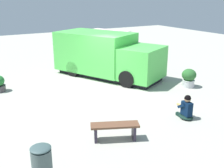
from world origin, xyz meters
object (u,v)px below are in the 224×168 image
(food_truck, at_px, (106,56))
(person_customer, at_px, (186,109))
(planter_flowering_far, at_px, (189,77))
(plaza_bench, at_px, (115,128))
(trash_bin, at_px, (42,165))

(food_truck, relative_size, person_customer, 6.98)
(food_truck, bearing_deg, planter_flowering_far, -145.87)
(planter_flowering_far, bearing_deg, plaza_bench, 114.30)
(food_truck, bearing_deg, plaza_bench, 153.09)
(food_truck, relative_size, trash_bin, 6.29)
(food_truck, xyz_separation_m, person_customer, (-5.93, 0.17, -0.72))
(plaza_bench, bearing_deg, planter_flowering_far, -65.70)
(plaza_bench, distance_m, trash_bin, 2.54)
(plaza_bench, height_order, trash_bin, trash_bin)
(plaza_bench, bearing_deg, person_customer, -89.24)
(food_truck, xyz_separation_m, plaza_bench, (-5.96, 3.03, -0.69))
(person_customer, height_order, planter_flowering_far, person_customer)
(person_customer, relative_size, plaza_bench, 0.59)
(person_customer, bearing_deg, planter_flowering_far, -46.68)
(food_truck, bearing_deg, trash_bin, 141.55)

